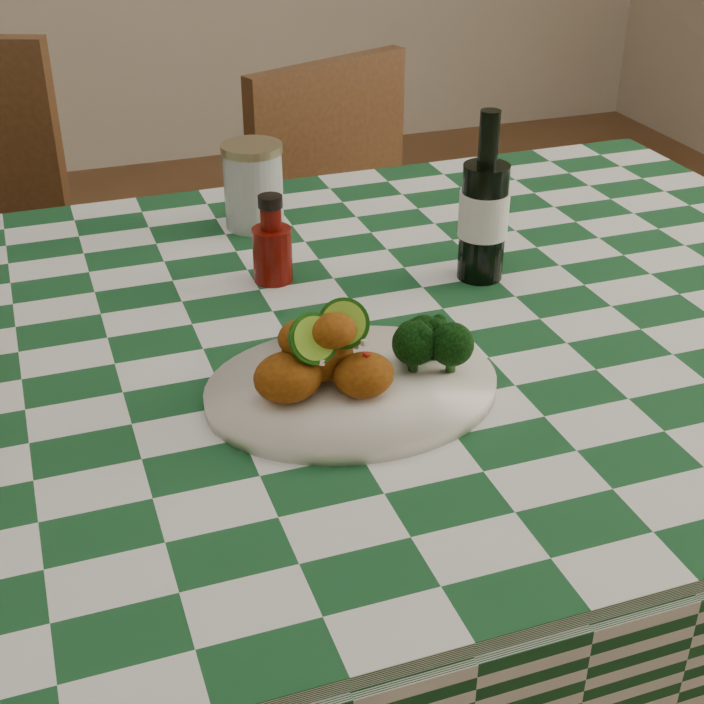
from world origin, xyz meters
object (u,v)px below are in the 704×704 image
object	(u,v)px
plate	(352,389)
beer_bottle	(485,197)
fried_chicken_pile	(331,350)
dining_table	(296,580)
wooden_chair_right	(385,286)
mason_jar	(253,186)
ketchup_bottle	(272,239)

from	to	relation	value
plate	beer_bottle	world-z (taller)	beer_bottle
fried_chicken_pile	dining_table	bearing A→B (deg)	91.67
wooden_chair_right	fried_chicken_pile	bearing A→B (deg)	-136.47
dining_table	mason_jar	size ratio (longest dim) A/B	13.17
dining_table	mason_jar	distance (m)	0.57
mason_jar	ketchup_bottle	bearing A→B (deg)	-97.35
ketchup_bottle	wooden_chair_right	distance (m)	0.82
beer_bottle	wooden_chair_right	world-z (taller)	beer_bottle
beer_bottle	wooden_chair_right	xyz separation A→B (m)	(0.13, 0.67, -0.46)
dining_table	plate	world-z (taller)	plate
beer_bottle	mason_jar	bearing A→B (deg)	131.31
dining_table	beer_bottle	size ratio (longest dim) A/B	7.33
beer_bottle	plate	bearing A→B (deg)	-139.26
dining_table	beer_bottle	world-z (taller)	beer_bottle
plate	beer_bottle	distance (m)	0.36
dining_table	ketchup_bottle	world-z (taller)	ketchup_bottle
fried_chicken_pile	mason_jar	size ratio (longest dim) A/B	1.08
wooden_chair_right	plate	bearing A→B (deg)	-135.21
fried_chicken_pile	ketchup_bottle	xyz separation A→B (m)	(0.02, 0.31, -0.00)
ketchup_bottle	beer_bottle	xyz separation A→B (m)	(0.26, -0.08, 0.05)
dining_table	ketchup_bottle	bearing A→B (deg)	80.48
beer_bottle	ketchup_bottle	bearing A→B (deg)	162.67
fried_chicken_pile	wooden_chair_right	size ratio (longest dim) A/B	0.15
plate	fried_chicken_pile	size ratio (longest dim) A/B	2.35
beer_bottle	wooden_chair_right	distance (m)	0.82
dining_table	wooden_chair_right	size ratio (longest dim) A/B	1.89
plate	wooden_chair_right	xyz separation A→B (m)	(0.39, 0.90, -0.36)
dining_table	fried_chicken_pile	xyz separation A→B (m)	(0.00, -0.16, 0.45)
plate	ketchup_bottle	bearing A→B (deg)	90.48
fried_chicken_pile	beer_bottle	xyz separation A→B (m)	(0.29, 0.23, 0.05)
ketchup_bottle	beer_bottle	distance (m)	0.28
fried_chicken_pile	wooden_chair_right	distance (m)	1.07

